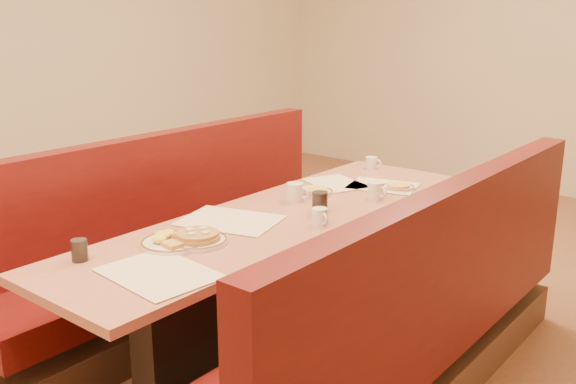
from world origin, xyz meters
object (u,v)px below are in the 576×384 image
Objects in this scene: booth_left at (182,255)px; coffee_mug_a at (320,216)px; booth_right at (409,331)px; coffee_mug_c at (376,190)px; diner_table at (280,285)px; soda_tumbler_mid at (320,202)px; eggs_plate at (172,241)px; coffee_mug_b at (295,192)px; coffee_mug_d at (372,163)px; pancake_plate at (198,239)px; soda_tumbler_near at (79,250)px.

coffee_mug_a is at bearing -0.21° from booth_left.
booth_right is 21.24× the size of coffee_mug_c.
coffee_mug_a is (0.25, -0.00, 0.42)m from diner_table.
soda_tumbler_mid reaches higher than coffee_mug_c.
soda_tumbler_mid is at bearing 74.26° from eggs_plate.
diner_table is at bearing -84.63° from coffee_mug_b.
booth_right is 24.79× the size of coffee_mug_d.
soda_tumbler_mid is (0.22, 0.77, 0.04)m from eggs_plate.
diner_table is 23.38× the size of soda_tumbler_mid.
coffee_mug_d is (-0.16, 1.10, 0.42)m from diner_table.
diner_table is 0.73m from booth_right.
booth_right is at bearing 0.00° from diner_table.
booth_right reaches higher than diner_table.
coffee_mug_d is at bearing 62.36° from booth_left.
coffee_mug_a is (0.26, 0.53, 0.02)m from pancake_plate.
booth_right reaches higher than coffee_mug_d.
coffee_mug_d is (-0.40, 1.10, -0.00)m from coffee_mug_a.
pancake_plate is 0.77m from coffee_mug_b.
pancake_plate is at bearing 63.87° from soda_tumbler_near.
soda_tumbler_mid reaches higher than coffee_mug_d.
pancake_plate is 2.42× the size of soda_tumbler_mid.
eggs_plate is (-0.81, -0.62, 0.41)m from booth_right.
diner_table is 28.09× the size of soda_tumbler_near.
eggs_plate is at bearing -95.17° from coffee_mug_a.
coffee_mug_a reaches higher than eggs_plate.
soda_tumbler_near is (0.50, -0.97, 0.43)m from booth_left.
soda_tumbler_mid is (0.15, 0.68, 0.03)m from pancake_plate.
coffee_mug_d is at bearing 133.87° from coffee_mug_c.
booth_right reaches higher than coffee_mug_c.
soda_tumbler_mid reaches higher than coffee_mug_b.
pancake_plate is at bearing 53.01° from eggs_plate.
coffee_mug_d is (-0.38, 0.57, -0.01)m from coffee_mug_c.
pancake_plate is at bearing -92.06° from coffee_mug_c.
coffee_mug_d is at bearing 98.05° from diner_table.
booth_left is at bearing -140.36° from coffee_mug_c.
soda_tumbler_near is at bearing -134.77° from booth_right.
coffee_mug_d is at bearing 132.79° from coffee_mug_a.
booth_right is 1.10m from eggs_plate.
diner_table is 0.48m from coffee_mug_a.
coffee_mug_c is at bearing 29.35° from booth_left.
diner_table is 1.00× the size of booth_right.
soda_tumbler_near is at bearing -111.56° from coffee_mug_b.
coffee_mug_a is at bearing 62.06° from eggs_plate.
diner_table is 24.64× the size of coffee_mug_a.
coffee_mug_b is 0.24m from soda_tumbler_mid.
coffee_mug_b is (-0.09, 0.23, 0.43)m from diner_table.
soda_tumbler_near is at bearing -108.08° from soda_tumbler_mid.
booth_right reaches higher than soda_tumbler_mid.
pancake_plate is 2.55× the size of coffee_mug_a.
coffee_mug_b is at bearing 158.64° from soda_tumbler_mid.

